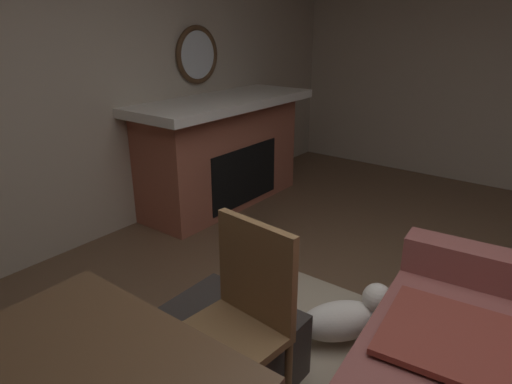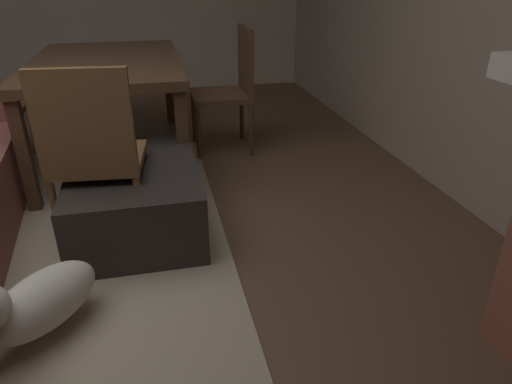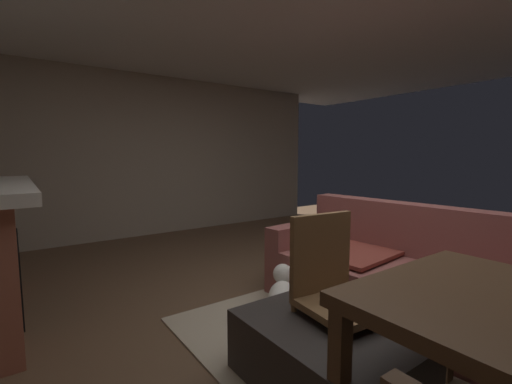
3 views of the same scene
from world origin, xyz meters
name	(u,v)px [view 1 (image 1 of 3)]	position (x,y,z in m)	size (l,w,h in m)	color
wall_back_fireplace_side	(37,92)	(0.00, -2.71, 1.26)	(8.03, 0.12, 2.53)	#B7A893
fireplace	(223,151)	(-1.56, -2.33, 0.54)	(1.97, 0.76, 1.07)	#9E5642
round_wall_mirror	(197,55)	(-1.56, -2.62, 1.44)	(0.54, 0.05, 0.54)	#4C331E
ottoman_coffee_table	(199,371)	(0.45, -0.72, 0.18)	(0.95, 0.67, 0.37)	#2D2826
tv_remote	(230,336)	(0.36, -0.60, 0.38)	(0.05, 0.16, 0.02)	black
dining_chair_west	(240,313)	(0.34, -0.55, 0.52)	(0.48, 0.48, 0.93)	brown
small_dog	(346,317)	(-0.35, -0.35, 0.18)	(0.50, 0.48, 0.32)	silver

